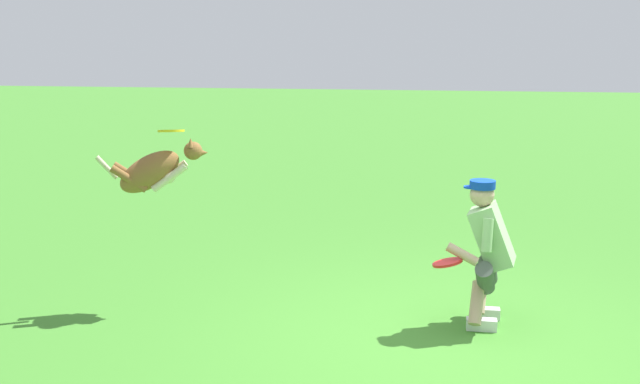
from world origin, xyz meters
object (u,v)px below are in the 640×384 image
dog (155,171)px  frisbee_flying (171,131)px  person (487,248)px  frisbee_held (447,263)px

dog → frisbee_flying: bearing=3.8°
person → frisbee_flying: size_ratio=5.31×
frisbee_flying → frisbee_held: 2.74m
dog → frisbee_held: dog is taller
frisbee_held → person: bearing=-151.1°
frisbee_flying → frisbee_held: (-2.52, 0.28, -1.05)m
person → frisbee_flying: 3.02m
person → dog: 3.07m
dog → frisbee_held: bearing=-22.4°
person → frisbee_flying: bearing=7.7°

